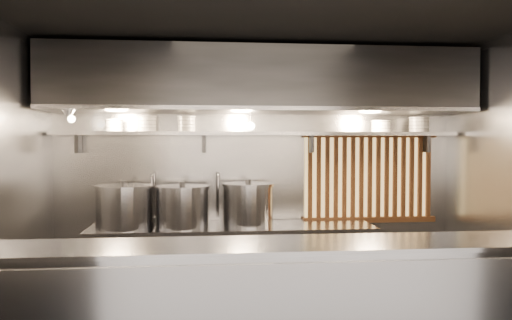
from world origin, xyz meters
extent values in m
plane|color=black|center=(0.00, 0.00, 2.80)|extent=(4.50, 4.50, 0.00)
plane|color=gray|center=(0.00, 1.50, 1.40)|extent=(4.50, 0.00, 4.50)
cube|color=#97979D|center=(0.00, -0.95, 1.11)|extent=(4.50, 0.56, 0.03)
cube|color=#97979D|center=(-0.30, 1.13, 0.45)|extent=(3.00, 0.70, 0.90)
cube|color=#97979D|center=(0.00, 1.32, 1.88)|extent=(4.40, 0.34, 0.04)
cube|color=#2D2D30|center=(0.00, 1.10, 2.42)|extent=(4.40, 0.80, 0.65)
cube|color=#97979D|center=(0.00, 0.70, 2.12)|extent=(4.40, 0.03, 0.04)
cube|color=#F1C46C|center=(1.30, 1.48, 1.38)|extent=(1.50, 0.02, 0.92)
cube|color=brown|center=(1.30, 1.43, 1.87)|extent=(1.56, 0.06, 0.06)
cube|color=brown|center=(1.30, 1.43, 0.89)|extent=(1.56, 0.06, 0.06)
cube|color=brown|center=(0.60, 1.43, 1.38)|extent=(0.04, 0.04, 0.92)
cube|color=brown|center=(0.70, 1.43, 1.38)|extent=(0.04, 0.04, 0.92)
cube|color=brown|center=(0.80, 1.43, 1.38)|extent=(0.04, 0.04, 0.92)
cube|color=brown|center=(0.90, 1.43, 1.38)|extent=(0.04, 0.04, 0.92)
cube|color=brown|center=(1.00, 1.43, 1.38)|extent=(0.04, 0.04, 0.92)
cube|color=brown|center=(1.10, 1.43, 1.38)|extent=(0.04, 0.04, 0.92)
cube|color=brown|center=(1.20, 1.43, 1.38)|extent=(0.04, 0.04, 0.92)
cube|color=brown|center=(1.30, 1.43, 1.38)|extent=(0.04, 0.04, 0.92)
cube|color=brown|center=(1.40, 1.43, 1.38)|extent=(0.04, 0.04, 0.92)
cube|color=brown|center=(1.50, 1.43, 1.38)|extent=(0.04, 0.04, 0.92)
cube|color=brown|center=(1.60, 1.43, 1.38)|extent=(0.04, 0.04, 0.92)
cube|color=brown|center=(1.70, 1.43, 1.38)|extent=(0.04, 0.04, 0.92)
cube|color=brown|center=(1.80, 1.43, 1.38)|extent=(0.04, 0.04, 0.92)
cube|color=brown|center=(1.90, 1.43, 1.38)|extent=(0.04, 0.04, 0.92)
cube|color=brown|center=(2.00, 1.43, 1.38)|extent=(0.04, 0.04, 0.92)
cylinder|color=silver|center=(-1.15, 1.45, 1.19)|extent=(0.03, 0.03, 0.48)
sphere|color=silver|center=(-1.15, 1.45, 1.43)|extent=(0.04, 0.04, 0.04)
cylinder|color=silver|center=(-1.15, 1.32, 1.43)|extent=(0.03, 0.26, 0.03)
sphere|color=silver|center=(-1.15, 1.19, 1.43)|extent=(0.04, 0.04, 0.04)
cylinder|color=silver|center=(-1.15, 1.19, 1.36)|extent=(0.03, 0.03, 0.14)
cylinder|color=silver|center=(-0.45, 1.45, 1.19)|extent=(0.03, 0.03, 0.48)
sphere|color=silver|center=(-0.45, 1.45, 1.43)|extent=(0.04, 0.04, 0.04)
cylinder|color=silver|center=(-0.45, 1.32, 1.43)|extent=(0.03, 0.26, 0.03)
sphere|color=silver|center=(-0.45, 1.19, 1.43)|extent=(0.04, 0.04, 0.04)
cylinder|color=silver|center=(-0.45, 1.19, 1.36)|extent=(0.03, 0.03, 0.14)
cone|color=#97979D|center=(-1.90, 0.85, 2.07)|extent=(0.25, 0.27, 0.20)
sphere|color=#FFE0B2|center=(-1.87, 0.83, 2.01)|extent=(0.07, 0.07, 0.07)
cylinder|color=#2D2D30|center=(-1.90, 0.95, 2.15)|extent=(0.02, 0.22, 0.02)
cylinder|color=#2D2D30|center=(-0.10, 1.20, 2.04)|extent=(0.01, 0.01, 0.12)
sphere|color=#FFE0B2|center=(-0.10, 1.20, 1.96)|extent=(0.09, 0.09, 0.09)
cylinder|color=#97979D|center=(-0.83, 1.08, 1.10)|extent=(0.70, 0.70, 0.40)
cylinder|color=#97979D|center=(-0.83, 1.08, 1.32)|extent=(0.74, 0.74, 0.03)
cylinder|color=#2D2D30|center=(-0.83, 1.08, 1.35)|extent=(0.06, 0.06, 0.04)
cylinder|color=#97979D|center=(-1.42, 1.08, 1.11)|extent=(0.64, 0.64, 0.41)
cylinder|color=#97979D|center=(-1.42, 1.08, 1.33)|extent=(0.67, 0.67, 0.03)
cylinder|color=#2D2D30|center=(-1.42, 1.08, 1.36)|extent=(0.06, 0.06, 0.04)
cylinder|color=#97979D|center=(-0.13, 1.15, 1.11)|extent=(0.67, 0.67, 0.42)
cylinder|color=#97979D|center=(-0.13, 1.15, 1.33)|extent=(0.71, 0.71, 0.03)
cylinder|color=#2D2D30|center=(-0.13, 1.15, 1.37)|extent=(0.06, 0.06, 0.04)
cylinder|color=silver|center=(-1.56, 1.32, 1.92)|extent=(0.18, 0.18, 0.03)
cylinder|color=silver|center=(-1.56, 1.32, 1.96)|extent=(0.18, 0.18, 0.03)
cylinder|color=silver|center=(-1.56, 1.32, 2.00)|extent=(0.18, 0.18, 0.03)
cylinder|color=silver|center=(-1.56, 1.32, 2.02)|extent=(0.20, 0.20, 0.01)
cylinder|color=silver|center=(-1.21, 1.32, 1.92)|extent=(0.20, 0.20, 0.03)
cylinder|color=silver|center=(-1.21, 1.32, 1.96)|extent=(0.20, 0.20, 0.03)
cylinder|color=silver|center=(-1.21, 1.32, 2.00)|extent=(0.20, 0.20, 0.03)
cylinder|color=silver|center=(-1.21, 1.32, 2.03)|extent=(0.20, 0.20, 0.03)
cylinder|color=silver|center=(-1.21, 1.32, 2.06)|extent=(0.21, 0.21, 0.01)
cylinder|color=silver|center=(-0.79, 1.32, 1.92)|extent=(0.18, 0.18, 0.03)
cylinder|color=silver|center=(-0.79, 1.32, 1.96)|extent=(0.18, 0.18, 0.03)
cylinder|color=silver|center=(-0.79, 1.32, 2.00)|extent=(0.18, 0.18, 0.03)
cylinder|color=silver|center=(-0.79, 1.32, 2.03)|extent=(0.18, 0.18, 0.03)
cylinder|color=silver|center=(-0.79, 1.32, 2.06)|extent=(0.20, 0.20, 0.01)
cylinder|color=silver|center=(1.39, 1.32, 1.92)|extent=(0.21, 0.21, 0.03)
cylinder|color=silver|center=(1.39, 1.32, 1.96)|extent=(0.21, 0.21, 0.03)
cylinder|color=silver|center=(1.39, 1.32, 2.00)|extent=(0.21, 0.21, 0.03)
cylinder|color=silver|center=(1.39, 1.32, 2.02)|extent=(0.23, 0.23, 0.01)
cylinder|color=silver|center=(1.84, 1.32, 1.92)|extent=(0.22, 0.22, 0.03)
cylinder|color=silver|center=(1.84, 1.32, 1.96)|extent=(0.22, 0.22, 0.03)
cylinder|color=silver|center=(1.84, 1.32, 2.00)|extent=(0.22, 0.22, 0.03)
cylinder|color=silver|center=(1.84, 1.32, 2.03)|extent=(0.22, 0.22, 0.03)
cylinder|color=silver|center=(1.84, 1.32, 2.06)|extent=(0.24, 0.24, 0.01)
camera|label=1|loc=(-0.57, -4.14, 1.78)|focal=35.00mm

